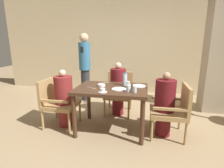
% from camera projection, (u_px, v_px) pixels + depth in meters
% --- Properties ---
extents(ground_plane, '(16.00, 16.00, 0.00)m').
position_uv_depth(ground_plane, '(112.00, 129.00, 3.10)').
color(ground_plane, '#9E8460').
extents(wall_back, '(8.00, 0.06, 2.80)m').
position_uv_depth(wall_back, '(128.00, 46.00, 5.18)').
color(wall_back, '#C6B289').
rests_on(wall_back, ground_plane).
extents(pillar_stone, '(0.47, 0.47, 2.70)m').
position_uv_depth(pillar_stone, '(218.00, 50.00, 3.70)').
color(pillar_stone, tan).
rests_on(pillar_stone, ground_plane).
extents(dining_table, '(1.18, 0.85, 0.77)m').
position_uv_depth(dining_table, '(112.00, 94.00, 2.94)').
color(dining_table, '#422819').
rests_on(dining_table, ground_plane).
extents(chair_left_side, '(0.56, 0.56, 0.87)m').
position_uv_depth(chair_left_side, '(57.00, 101.00, 3.18)').
color(chair_left_side, '#A88451').
rests_on(chair_left_side, ground_plane).
extents(diner_in_left_chair, '(0.32, 0.32, 1.05)m').
position_uv_depth(diner_in_left_chair, '(64.00, 98.00, 3.13)').
color(diner_in_left_chair, maroon).
rests_on(diner_in_left_chair, ground_plane).
extents(chair_far_side, '(0.56, 0.56, 0.87)m').
position_uv_depth(chair_far_side, '(119.00, 91.00, 3.80)').
color(chair_far_side, '#A88451').
rests_on(chair_far_side, ground_plane).
extents(diner_in_far_chair, '(0.32, 0.32, 1.11)m').
position_uv_depth(diner_in_far_chair, '(118.00, 88.00, 3.64)').
color(diner_in_far_chair, maroon).
rests_on(diner_in_far_chair, ground_plane).
extents(chair_right_side, '(0.56, 0.56, 0.87)m').
position_uv_depth(chair_right_side, '(173.00, 109.00, 2.80)').
color(chair_right_side, '#A88451').
rests_on(chair_right_side, ground_plane).
extents(diner_in_right_chair, '(0.32, 0.32, 1.06)m').
position_uv_depth(diner_in_right_chair, '(164.00, 104.00, 2.81)').
color(diner_in_right_chair, '#5B1419').
rests_on(diner_in_right_chair, ground_plane).
extents(standing_host, '(0.29, 0.33, 1.72)m').
position_uv_depth(standing_host, '(85.00, 65.00, 4.48)').
color(standing_host, '#2D2D33').
rests_on(standing_host, ground_plane).
extents(plate_main_left, '(0.24, 0.24, 0.01)m').
position_uv_depth(plate_main_left, '(139.00, 86.00, 3.00)').
color(plate_main_left, white).
rests_on(plate_main_left, dining_table).
extents(plate_main_right, '(0.24, 0.24, 0.01)m').
position_uv_depth(plate_main_right, '(119.00, 89.00, 2.80)').
color(plate_main_right, white).
rests_on(plate_main_right, dining_table).
extents(teacup_with_saucer, '(0.14, 0.14, 0.06)m').
position_uv_depth(teacup_with_saucer, '(103.00, 91.00, 2.65)').
color(teacup_with_saucer, white).
rests_on(teacup_with_saucer, dining_table).
extents(bowl_small, '(0.13, 0.13, 0.04)m').
position_uv_depth(bowl_small, '(101.00, 85.00, 2.98)').
color(bowl_small, white).
rests_on(bowl_small, dining_table).
extents(water_bottle, '(0.07, 0.07, 0.23)m').
position_uv_depth(water_bottle, '(125.00, 79.00, 3.03)').
color(water_bottle, silver).
rests_on(water_bottle, dining_table).
extents(glass_tall_near, '(0.06, 0.06, 0.10)m').
position_uv_depth(glass_tall_near, '(128.00, 84.00, 2.92)').
color(glass_tall_near, silver).
rests_on(glass_tall_near, dining_table).
extents(glass_tall_mid, '(0.06, 0.06, 0.10)m').
position_uv_depth(glass_tall_mid, '(135.00, 89.00, 2.62)').
color(glass_tall_mid, silver).
rests_on(glass_tall_mid, dining_table).
extents(glass_tall_far, '(0.06, 0.06, 0.10)m').
position_uv_depth(glass_tall_far, '(128.00, 88.00, 2.66)').
color(glass_tall_far, silver).
rests_on(glass_tall_far, dining_table).
extents(salt_shaker, '(0.03, 0.03, 0.09)m').
position_uv_depth(salt_shaker, '(130.00, 87.00, 2.80)').
color(salt_shaker, white).
rests_on(salt_shaker, dining_table).
extents(pepper_shaker, '(0.03, 0.03, 0.08)m').
position_uv_depth(pepper_shaker, '(132.00, 87.00, 2.79)').
color(pepper_shaker, '#4C3D2D').
rests_on(pepper_shaker, dining_table).
extents(fork_beside_plate, '(0.17, 0.14, 0.00)m').
position_uv_depth(fork_beside_plate, '(104.00, 83.00, 3.24)').
color(fork_beside_plate, silver).
rests_on(fork_beside_plate, dining_table).
extents(knife_beside_plate, '(0.19, 0.14, 0.00)m').
position_uv_depth(knife_beside_plate, '(92.00, 88.00, 2.88)').
color(knife_beside_plate, silver).
rests_on(knife_beside_plate, dining_table).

